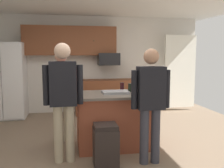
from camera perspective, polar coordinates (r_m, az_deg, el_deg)
name	(u,v)px	position (r m, az deg, el deg)	size (l,w,h in m)	color
floor	(98,147)	(4.39, -3.14, -14.30)	(7.04, 7.04, 0.00)	#7F6B56
back_wall	(85,64)	(6.88, -6.15, 4.50)	(6.40, 0.10, 2.60)	silver
french_door_window_panel	(180,71)	(7.18, 15.31, 2.79)	(0.90, 0.06, 2.00)	white
cabinet_run_upper	(70,41)	(6.67, -9.57, 9.74)	(2.40, 0.38, 0.75)	brown
cabinet_run_lower	(109,96)	(6.73, -0.75, -2.81)	(1.80, 0.63, 0.90)	brown
refrigerator	(5,81)	(6.64, -23.30, 0.70)	(0.94, 0.76, 1.86)	white
microwave_over_range	(109,59)	(6.65, -0.79, 5.74)	(0.56, 0.40, 0.32)	black
kitchen_island	(115,120)	(4.28, 0.73, -8.22)	(1.40, 0.87, 0.93)	#9E4C33
person_guest_by_door	(63,94)	(3.64, -11.11, -2.31)	(0.57, 0.23, 1.74)	tan
person_host_foreground	(151,99)	(3.57, 8.85, -3.32)	(0.57, 0.22, 1.66)	#383842
person_elder_center	(62,90)	(4.52, -11.48, -1.25)	(0.57, 0.22, 1.66)	tan
glass_pilsner	(130,88)	(4.35, 4.20, -0.84)	(0.07, 0.07, 0.15)	black
mug_blue_stoneware	(135,90)	(4.24, 5.31, -1.39)	(0.13, 0.09, 0.10)	white
glass_dark_ale	(122,87)	(4.46, 2.33, -0.61)	(0.07, 0.07, 0.15)	black
serving_tray	(115,92)	(4.17, 0.77, -1.89)	(0.44, 0.30, 0.04)	#B7B7BC
trash_bin	(106,145)	(3.61, -1.47, -13.92)	(0.34, 0.34, 0.61)	black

